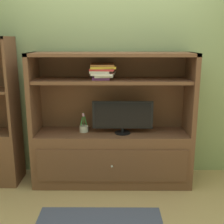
# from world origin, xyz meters

# --- Properties ---
(ground_plane) EXTENTS (8.00, 8.00, 0.00)m
(ground_plane) POSITION_xyz_m (0.00, 0.00, 0.00)
(ground_plane) COLOR tan
(painted_rear_wall) EXTENTS (6.00, 0.10, 2.80)m
(painted_rear_wall) POSITION_xyz_m (0.00, 0.75, 1.40)
(painted_rear_wall) COLOR #8C9E6B
(painted_rear_wall) RESTS_ON ground_plane
(media_console) EXTENTS (1.79, 0.50, 1.51)m
(media_console) POSITION_xyz_m (0.00, 0.41, 0.48)
(media_console) COLOR brown
(media_console) RESTS_ON ground_plane
(tv_monitor) EXTENTS (0.68, 0.18, 0.37)m
(tv_monitor) POSITION_xyz_m (0.12, 0.36, 0.81)
(tv_monitor) COLOR black
(tv_monitor) RESTS_ON media_console
(potted_plant) EXTENTS (0.10, 0.10, 0.23)m
(potted_plant) POSITION_xyz_m (-0.32, 0.41, 0.66)
(potted_plant) COLOR beige
(potted_plant) RESTS_ON media_console
(magazine_stack) EXTENTS (0.29, 0.35, 0.16)m
(magazine_stack) POSITION_xyz_m (-0.10, 0.40, 1.31)
(magazine_stack) COLOR purple
(magazine_stack) RESTS_ON media_console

